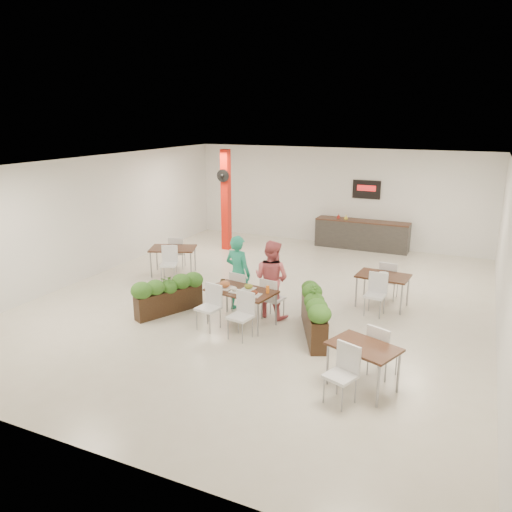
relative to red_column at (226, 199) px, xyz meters
The scene contains 12 objects.
ground 5.11m from the red_column, 51.64° to the right, with size 12.00×12.00×0.00m, color beige.
room_shell 4.85m from the red_column, 51.64° to the right, with size 10.10×12.10×3.22m.
red_column is the anchor object (origin of this frame).
service_counter 4.56m from the red_column, 25.00° to the left, with size 3.00×0.64×2.20m.
main_table 6.18m from the red_column, 59.35° to the right, with size 1.51×1.80×0.92m.
diner_man 5.39m from the red_column, 59.38° to the right, with size 0.63×0.41×1.72m, color #249D79.
diner_woman 5.84m from the red_column, 52.54° to the right, with size 0.82×0.64×1.70m, color #E1646B.
planter_left 5.67m from the red_column, 75.36° to the right, with size 0.94×1.58×0.88m.
planter_right 7.03m from the red_column, 47.75° to the right, with size 1.08×1.85×1.04m.
side_table_a 3.14m from the red_column, 91.44° to the right, with size 1.41×1.66×0.92m.
side_table_b 6.44m from the red_column, 28.33° to the right, with size 1.19×1.65×0.92m.
side_table_c 9.10m from the red_column, 48.35° to the right, with size 1.24×1.66×0.92m.
Camera 1 is at (4.43, -10.16, 4.25)m, focal length 35.00 mm.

